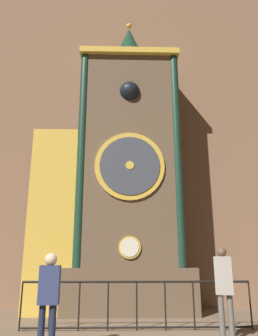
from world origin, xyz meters
TOP-DOWN VIEW (x-y plane):
  - cathedral_back_wall at (-0.09, 6.54)m, footprint 24.00×0.32m
  - clock_tower at (-0.72, 5.33)m, footprint 4.88×1.78m
  - railing_fence at (-0.20, 3.02)m, footprint 5.13×0.05m
  - visitor_near at (-1.78, 1.13)m, footprint 0.35×0.23m
  - visitor_far at (1.47, 2.00)m, footprint 0.39×0.30m

SIDE VIEW (x-z plane):
  - railing_fence at x=-0.20m, z-range 0.06..1.09m
  - visitor_near at x=-1.78m, z-range 0.16..1.76m
  - visitor_far at x=1.47m, z-range 0.17..1.90m
  - clock_tower at x=-0.72m, z-range -0.99..8.85m
  - cathedral_back_wall at x=-0.09m, z-range -0.01..12.20m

